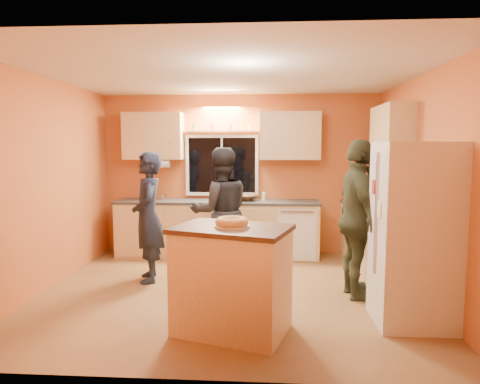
# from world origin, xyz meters

# --- Properties ---
(ground) EXTENTS (4.50, 4.50, 0.00)m
(ground) POSITION_xyz_m (0.00, 0.00, 0.00)
(ground) COLOR brown
(ground) RESTS_ON ground
(room_shell) EXTENTS (4.54, 4.04, 2.61)m
(room_shell) POSITION_xyz_m (0.12, 0.41, 1.62)
(room_shell) COLOR #C05F31
(room_shell) RESTS_ON ground
(back_counter) EXTENTS (4.23, 0.62, 0.90)m
(back_counter) POSITION_xyz_m (0.01, 1.70, 0.45)
(back_counter) COLOR tan
(back_counter) RESTS_ON ground
(right_counter) EXTENTS (0.62, 1.84, 0.90)m
(right_counter) POSITION_xyz_m (1.95, 0.50, 0.45)
(right_counter) COLOR tan
(right_counter) RESTS_ON ground
(refrigerator) EXTENTS (0.72, 0.70, 1.80)m
(refrigerator) POSITION_xyz_m (1.89, -0.80, 0.90)
(refrigerator) COLOR silver
(refrigerator) RESTS_ON ground
(island) EXTENTS (1.21, 1.00, 1.01)m
(island) POSITION_xyz_m (0.12, -1.12, 0.51)
(island) COLOR tan
(island) RESTS_ON ground
(bundt_pastry) EXTENTS (0.31, 0.31, 0.09)m
(bundt_pastry) POSITION_xyz_m (0.12, -1.12, 1.06)
(bundt_pastry) COLOR #B39249
(bundt_pastry) RESTS_ON island
(person_left) EXTENTS (0.56, 0.71, 1.69)m
(person_left) POSITION_xyz_m (-1.09, 0.37, 0.85)
(person_left) COLOR black
(person_left) RESTS_ON ground
(person_center) EXTENTS (1.00, 0.88, 1.74)m
(person_center) POSITION_xyz_m (-0.18, 0.69, 0.87)
(person_center) COLOR black
(person_center) RESTS_ON ground
(person_right) EXTENTS (0.54, 1.11, 1.84)m
(person_right) POSITION_xyz_m (1.50, -0.09, 0.92)
(person_right) COLOR #373D27
(person_right) RESTS_ON ground
(mixing_bowl) EXTENTS (0.44, 0.44, 0.09)m
(mixing_bowl) POSITION_xyz_m (0.10, 1.72, 0.94)
(mixing_bowl) COLOR black
(mixing_bowl) RESTS_ON back_counter
(utensil_crock) EXTENTS (0.14, 0.14, 0.17)m
(utensil_crock) POSITION_xyz_m (-0.33, 1.72, 0.99)
(utensil_crock) COLOR beige
(utensil_crock) RESTS_ON back_counter
(potted_plant) EXTENTS (0.32, 0.29, 0.30)m
(potted_plant) POSITION_xyz_m (1.97, 0.48, 1.05)
(potted_plant) COLOR gray
(potted_plant) RESTS_ON right_counter
(red_box) EXTENTS (0.18, 0.16, 0.07)m
(red_box) POSITION_xyz_m (2.02, 1.11, 0.94)
(red_box) COLOR #AF1B1D
(red_box) RESTS_ON right_counter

